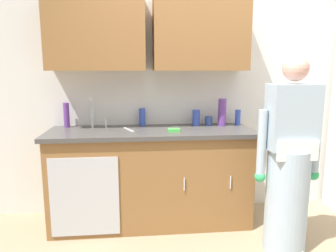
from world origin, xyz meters
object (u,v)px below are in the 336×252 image
at_px(sink, 95,132).
at_px(sponge, 174,130).
at_px(bottle_dish_liquid, 238,117).
at_px(bottle_water_short, 222,112).
at_px(person_at_sink, 288,172).
at_px(bottle_cleaner_spray, 196,118).
at_px(cup_by_sink, 209,121).
at_px(bottle_water_tall, 66,115).
at_px(knife_on_counter, 129,130).
at_px(bottle_soap, 142,117).

xyz_separation_m(sink, sponge, (0.74, -0.13, 0.03)).
xyz_separation_m(bottle_dish_liquid, bottle_water_short, (-0.17, -0.02, 0.06)).
bearing_deg(person_at_sink, bottle_dish_liquid, 102.60).
distance_m(bottle_cleaner_spray, sponge, 0.41).
bearing_deg(cup_by_sink, bottle_cleaner_spray, 179.49).
bearing_deg(sink, bottle_water_tall, 144.82).
bearing_deg(sink, knife_on_counter, 1.05).
bearing_deg(cup_by_sink, sink, -171.32).
distance_m(bottle_soap, cup_by_sink, 0.69).
xyz_separation_m(bottle_cleaner_spray, bottle_soap, (-0.55, 0.05, 0.01)).
height_order(person_at_sink, bottle_cleaner_spray, person_at_sink).
distance_m(sink, sponge, 0.75).
bearing_deg(bottle_water_tall, cup_by_sink, -1.46).
distance_m(cup_by_sink, sponge, 0.50).
distance_m(person_at_sink, bottle_cleaner_spray, 1.07).
relative_size(bottle_soap, knife_on_counter, 0.74).
height_order(cup_by_sink, sponge, cup_by_sink).
height_order(sink, cup_by_sink, sink).
xyz_separation_m(person_at_sink, bottle_water_short, (-0.35, 0.77, 0.39)).
relative_size(person_at_sink, bottle_soap, 9.09).
bearing_deg(bottle_dish_liquid, person_at_sink, -77.40).
relative_size(bottle_dish_liquid, bottle_soap, 0.90).
relative_size(bottle_cleaner_spray, sponge, 1.47).
relative_size(bottle_soap, sponge, 1.62).
xyz_separation_m(bottle_water_tall, bottle_cleaner_spray, (1.31, -0.04, -0.04)).
bearing_deg(cup_by_sink, bottle_soap, 176.13).
height_order(bottle_dish_liquid, bottle_cleaner_spray, bottle_cleaner_spray).
relative_size(bottle_cleaner_spray, bottle_water_short, 0.58).
bearing_deg(bottle_soap, bottle_dish_liquid, -3.63).
xyz_separation_m(cup_by_sink, sponge, (-0.40, -0.30, -0.03)).
xyz_separation_m(bottle_dish_liquid, cup_by_sink, (-0.30, 0.02, -0.03)).
xyz_separation_m(bottle_water_short, cup_by_sink, (-0.13, 0.04, -0.09)).
bearing_deg(person_at_sink, sink, 158.54).
relative_size(bottle_cleaner_spray, cup_by_sink, 1.77).
bearing_deg(person_at_sink, bottle_cleaner_spray, 127.08).
height_order(bottle_cleaner_spray, bottle_soap, bottle_soap).
xyz_separation_m(bottle_dish_liquid, knife_on_counter, (-1.12, -0.15, -0.08)).
distance_m(cup_by_sink, knife_on_counter, 0.84).
bearing_deg(sink, sponge, -9.94).
distance_m(person_at_sink, bottle_dish_liquid, 0.88).
relative_size(bottle_water_short, cup_by_sink, 3.05).
relative_size(bottle_dish_liquid, knife_on_counter, 0.67).
relative_size(person_at_sink, cup_by_sink, 17.72).
bearing_deg(bottle_soap, knife_on_counter, -122.03).
bearing_deg(bottle_cleaner_spray, sink, -170.13).
relative_size(sink, cup_by_sink, 5.47).
height_order(bottle_water_tall, bottle_soap, bottle_water_tall).
distance_m(person_at_sink, bottle_soap, 1.49).
height_order(bottle_water_short, knife_on_counter, bottle_water_short).
bearing_deg(sponge, bottle_dish_liquid, 22.28).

